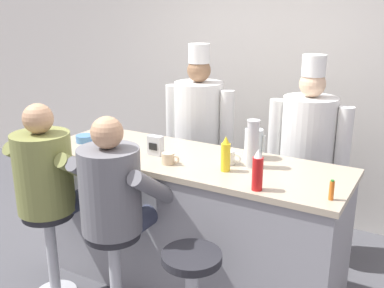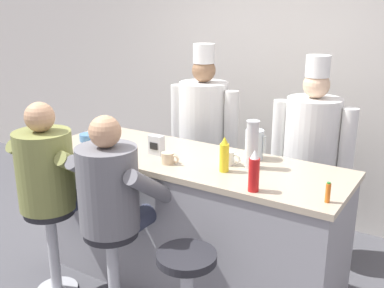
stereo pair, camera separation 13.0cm
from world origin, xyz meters
name	(u,v)px [view 2 (the right image)]	position (x,y,z in m)	size (l,w,h in m)	color
wall_back	(276,82)	(0.00, 1.95, 1.35)	(10.00, 0.06, 2.70)	beige
diner_counter	(189,222)	(0.00, 0.37, 0.51)	(2.26, 0.75, 1.03)	gray
ketchup_bottle_red	(254,172)	(0.64, 0.07, 1.14)	(0.06, 0.06, 0.25)	red
mustard_bottle_yellow	(224,155)	(0.34, 0.26, 1.14)	(0.06, 0.06, 0.24)	yellow
hot_sauce_bottle_orange	(328,193)	(1.05, 0.14, 1.08)	(0.03, 0.03, 0.12)	orange
water_pitcher_clear	(254,144)	(0.40, 0.60, 1.13)	(0.15, 0.13, 0.21)	silver
breakfast_plate	(114,150)	(-0.55, 0.19, 1.04)	(0.27, 0.27, 0.05)	white
cereal_bowl	(88,137)	(-0.91, 0.30, 1.05)	(0.14, 0.14, 0.06)	#4C7FB7
coffee_mug_white	(228,158)	(0.30, 0.40, 1.07)	(0.15, 0.10, 0.10)	white
coffee_mug_tan	(168,158)	(-0.06, 0.19, 1.07)	(0.13, 0.09, 0.08)	beige
cup_stack_steel	(252,144)	(0.46, 0.42, 1.19)	(0.09, 0.09, 0.32)	#B7BABF
napkin_dispenser_chrome	(156,145)	(-0.24, 0.31, 1.10)	(0.11, 0.07, 0.14)	silver
diner_seated_olive	(50,176)	(-0.79, -0.22, 0.92)	(0.60, 0.59, 1.46)	#B2B5BA
diner_seated_grey	(112,195)	(-0.20, -0.22, 0.91)	(0.59, 0.58, 1.44)	#B2B5BA
empty_stool_round	(187,287)	(0.38, -0.25, 0.46)	(0.36, 0.36, 0.69)	#B2B5BA
cook_in_whites_near	(203,132)	(-0.38, 1.21, 0.96)	(0.68, 0.44, 1.75)	#232328
cook_in_whites_far	(311,153)	(0.62, 1.20, 0.94)	(0.67, 0.43, 1.71)	#232328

